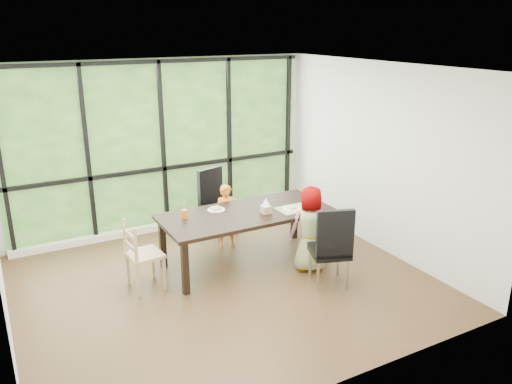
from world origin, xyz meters
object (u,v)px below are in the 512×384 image
at_px(child_toddler, 227,216).
at_px(plate_near, 292,209).
at_px(orange_cup, 184,214).
at_px(green_cup, 318,204).
at_px(chair_window_leather, 219,205).
at_px(plate_far, 216,210).
at_px(tissue_box, 266,210).
at_px(dining_table, 246,237).
at_px(chair_interior_leather, 330,245).
at_px(white_mug, 312,196).
at_px(child_older, 312,229).
at_px(chair_end_beech, 145,255).

bearing_deg(child_toddler, plate_near, -35.83).
height_order(orange_cup, green_cup, orange_cup).
distance_m(chair_window_leather, plate_far, 0.86).
xyz_separation_m(chair_window_leather, tissue_box, (0.17, -1.16, 0.26)).
bearing_deg(chair_window_leather, dining_table, -110.43).
height_order(plate_far, orange_cup, orange_cup).
relative_size(chair_interior_leather, white_mug, 12.12).
distance_m(chair_interior_leather, child_older, 0.48).
height_order(chair_end_beech, green_cup, chair_end_beech).
distance_m(chair_end_beech, plate_near, 2.07).
height_order(chair_end_beech, white_mug, chair_end_beech).
distance_m(orange_cup, green_cup, 1.84).
xyz_separation_m(dining_table, child_older, (0.69, -0.58, 0.21)).
relative_size(dining_table, orange_cup, 20.25).
relative_size(child_older, plate_far, 4.86).
bearing_deg(green_cup, child_older, -135.67).
xyz_separation_m(child_older, plate_near, (-0.08, 0.38, 0.17)).
bearing_deg(dining_table, child_older, -40.44).
distance_m(child_older, green_cup, 0.44).
xyz_separation_m(dining_table, chair_window_leather, (0.05, 0.99, 0.17)).
relative_size(plate_far, white_mug, 2.70).
relative_size(chair_interior_leather, chair_end_beech, 1.20).
relative_size(child_older, white_mug, 13.12).
relative_size(dining_table, white_mug, 26.03).
height_order(chair_interior_leather, white_mug, chair_interior_leather).
bearing_deg(plate_far, white_mug, -9.12).
bearing_deg(orange_cup, chair_window_leather, 43.19).
bearing_deg(green_cup, tissue_box, 168.18).
xyz_separation_m(chair_window_leather, plate_far, (-0.37, -0.74, 0.22)).
bearing_deg(orange_cup, plate_far, 8.27).
bearing_deg(plate_far, tissue_box, -37.70).
height_order(chair_window_leather, plate_far, chair_window_leather).
height_order(chair_end_beech, plate_far, chair_end_beech).
distance_m(child_toddler, plate_near, 1.07).
relative_size(chair_interior_leather, plate_near, 4.18).
relative_size(dining_table, chair_end_beech, 2.58).
bearing_deg(chair_interior_leather, green_cup, -94.31).
xyz_separation_m(chair_end_beech, plate_near, (2.04, -0.18, 0.31)).
relative_size(dining_table, child_toddler, 2.41).
height_order(chair_interior_leather, child_older, child_older).
relative_size(chair_window_leather, white_mug, 12.12).
bearing_deg(plate_far, child_toddler, 48.49).
relative_size(chair_window_leather, plate_near, 4.18).
bearing_deg(chair_window_leather, child_older, -85.71).
height_order(dining_table, orange_cup, orange_cup).
bearing_deg(white_mug, child_toddler, 151.37).
distance_m(chair_end_beech, plate_far, 1.18).
bearing_deg(dining_table, child_toddler, 90.00).
xyz_separation_m(chair_end_beech, child_toddler, (1.44, 0.65, 0.03)).
relative_size(plate_far, plate_near, 0.93).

